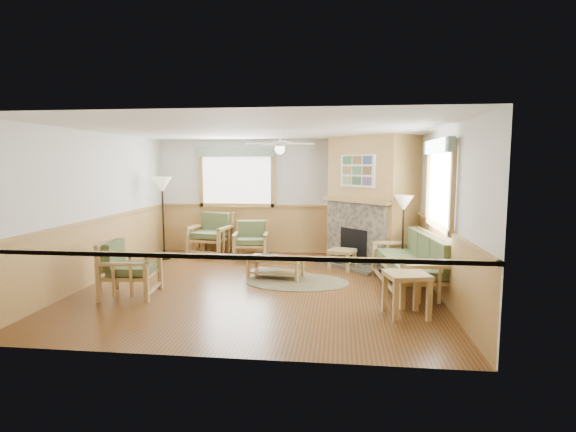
# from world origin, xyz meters

# --- Properties ---
(floor) EXTENTS (6.00, 6.00, 0.01)m
(floor) POSITION_xyz_m (0.00, 0.00, -0.01)
(floor) COLOR brown
(floor) RESTS_ON ground
(ceiling) EXTENTS (6.00, 6.00, 0.01)m
(ceiling) POSITION_xyz_m (0.00, 0.00, 2.70)
(ceiling) COLOR white
(ceiling) RESTS_ON floor
(wall_back) EXTENTS (6.00, 0.02, 2.70)m
(wall_back) POSITION_xyz_m (0.00, 3.00, 1.35)
(wall_back) COLOR silver
(wall_back) RESTS_ON floor
(wall_front) EXTENTS (6.00, 0.02, 2.70)m
(wall_front) POSITION_xyz_m (0.00, -3.00, 1.35)
(wall_front) COLOR silver
(wall_front) RESTS_ON floor
(wall_left) EXTENTS (0.02, 6.00, 2.70)m
(wall_left) POSITION_xyz_m (-3.00, 0.00, 1.35)
(wall_left) COLOR silver
(wall_left) RESTS_ON floor
(wall_right) EXTENTS (0.02, 6.00, 2.70)m
(wall_right) POSITION_xyz_m (3.00, 0.00, 1.35)
(wall_right) COLOR silver
(wall_right) RESTS_ON floor
(wainscot) EXTENTS (6.00, 6.00, 1.10)m
(wainscot) POSITION_xyz_m (0.00, 0.00, 0.55)
(wainscot) COLOR #B08748
(wainscot) RESTS_ON floor
(fireplace) EXTENTS (3.11, 3.11, 2.70)m
(fireplace) POSITION_xyz_m (2.05, 2.05, 1.35)
(fireplace) COLOR #B08748
(fireplace) RESTS_ON floor
(window_back) EXTENTS (1.90, 0.16, 1.50)m
(window_back) POSITION_xyz_m (-1.10, 2.96, 2.53)
(window_back) COLOR white
(window_back) RESTS_ON wall_back
(window_right) EXTENTS (0.16, 1.90, 1.50)m
(window_right) POSITION_xyz_m (2.96, -0.20, 2.53)
(window_right) COLOR white
(window_right) RESTS_ON wall_right
(ceiling_fan) EXTENTS (1.59, 1.59, 0.36)m
(ceiling_fan) POSITION_xyz_m (0.30, 0.30, 2.66)
(ceiling_fan) COLOR white
(ceiling_fan) RESTS_ON ceiling
(sofa) EXTENTS (2.17, 1.11, 0.96)m
(sofa) POSITION_xyz_m (2.55, -0.04, 0.48)
(sofa) COLOR #A3844C
(sofa) RESTS_ON floor
(armchair_back_left) EXTENTS (1.01, 1.01, 0.97)m
(armchair_back_left) POSITION_xyz_m (-1.64, 2.50, 0.49)
(armchair_back_left) COLOR #A3844C
(armchair_back_left) RESTS_ON floor
(armchair_back_right) EXTENTS (0.81, 0.81, 0.83)m
(armchair_back_right) POSITION_xyz_m (-0.62, 2.20, 0.41)
(armchair_back_right) COLOR #A3844C
(armchair_back_right) RESTS_ON floor
(armchair_left) EXTENTS (0.88, 0.88, 0.90)m
(armchair_left) POSITION_xyz_m (-1.98, -0.87, 0.45)
(armchair_left) COLOR #A3844C
(armchair_left) RESTS_ON floor
(coffee_table) EXTENTS (1.07, 0.66, 0.40)m
(coffee_table) POSITION_xyz_m (0.19, 0.50, 0.20)
(coffee_table) COLOR #A3844C
(coffee_table) RESTS_ON floor
(end_table_chairs) EXTENTS (0.61, 0.60, 0.52)m
(end_table_chairs) POSITION_xyz_m (-1.51, 2.55, 0.26)
(end_table_chairs) COLOR #A3844C
(end_table_chairs) RESTS_ON floor
(end_table_sofa) EXTENTS (0.67, 0.65, 0.62)m
(end_table_sofa) POSITION_xyz_m (2.30, -1.38, 0.31)
(end_table_sofa) COLOR #A3844C
(end_table_sofa) RESTS_ON floor
(footstool) EXTENTS (0.61, 0.61, 0.41)m
(footstool) POSITION_xyz_m (1.42, 1.32, 0.21)
(footstool) COLOR #A3844C
(footstool) RESTS_ON floor
(braided_rug) EXTENTS (2.46, 2.46, 0.01)m
(braided_rug) POSITION_xyz_m (0.61, 0.26, 0.01)
(braided_rug) COLOR brown
(braided_rug) RESTS_ON floor
(floor_lamp_left) EXTENTS (0.49, 0.49, 1.85)m
(floor_lamp_left) POSITION_xyz_m (-2.54, 1.93, 0.92)
(floor_lamp_left) COLOR black
(floor_lamp_left) RESTS_ON floor
(floor_lamp_right) EXTENTS (0.43, 0.43, 1.55)m
(floor_lamp_right) POSITION_xyz_m (2.54, 0.83, 0.78)
(floor_lamp_right) COLOR black
(floor_lamp_right) RESTS_ON floor
(book_red) EXTENTS (0.25, 0.32, 0.03)m
(book_red) POSITION_xyz_m (0.34, 0.45, 0.43)
(book_red) COLOR maroon
(book_red) RESTS_ON coffee_table
(book_dark) EXTENTS (0.27, 0.32, 0.03)m
(book_dark) POSITION_xyz_m (0.04, 0.57, 0.43)
(book_dark) COLOR black
(book_dark) RESTS_ON coffee_table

